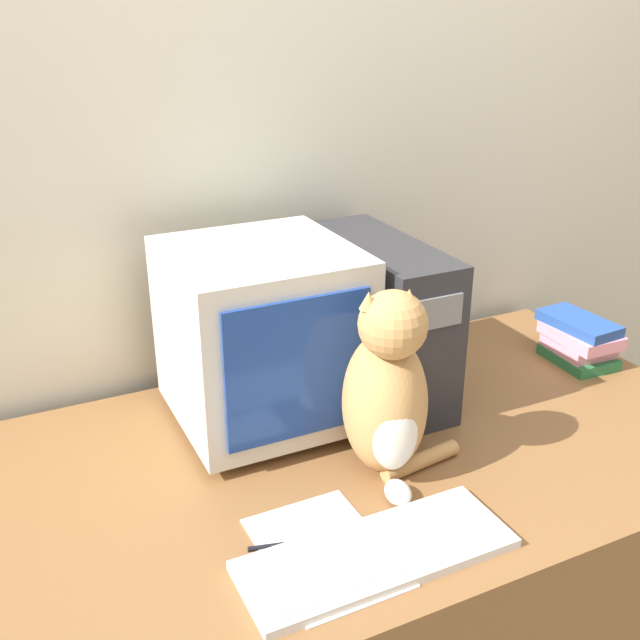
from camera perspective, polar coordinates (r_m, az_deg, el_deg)
The scene contains 9 objects.
wall_back at distance 1.94m, azimuth -3.31°, elevation 11.04°, with size 7.00×0.05×2.50m.
desk at distance 1.91m, azimuth 3.92°, elevation -18.97°, with size 1.64×0.94×0.75m.
crt_monitor at distance 1.67m, azimuth -4.43°, elevation -1.16°, with size 0.39×0.41×0.42m.
computer_tower at distance 1.81m, azimuth 4.56°, elevation 0.07°, with size 0.17×0.47×0.39m.
keyboard at distance 1.38m, azimuth 4.34°, elevation -17.34°, with size 0.49×0.18×0.02m.
cat at distance 1.51m, azimuth 5.14°, elevation -5.60°, with size 0.27×0.28×0.41m.
book_stack at distance 2.12m, azimuth 19.15°, elevation -1.45°, with size 0.15×0.22×0.12m.
pen at distance 1.41m, azimuth -2.58°, elevation -16.68°, with size 0.14×0.04×0.01m.
paper_sheet at distance 1.39m, azimuth 0.37°, elevation -17.23°, with size 0.21×0.30×0.00m.
Camera 1 is at (-0.73, -0.74, 1.66)m, focal length 42.00 mm.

